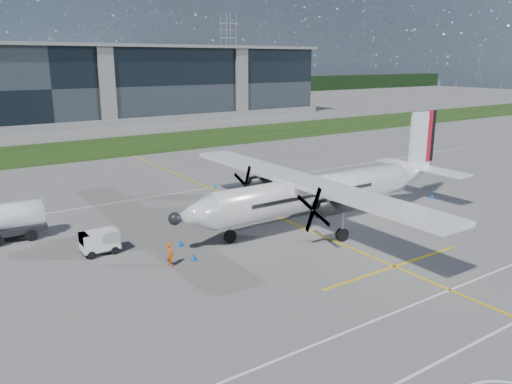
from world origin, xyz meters
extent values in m
plane|color=slate|center=(0.00, 40.00, 0.00)|extent=(400.00, 400.00, 0.00)
cube|color=#1D360E|center=(0.00, 48.00, 0.02)|extent=(400.00, 18.00, 0.04)
cube|color=black|center=(0.00, 80.00, 7.50)|extent=(120.00, 20.00, 15.00)
cube|color=yellow|center=(3.00, 10.00, 0.01)|extent=(0.20, 70.00, 0.01)
cube|color=white|center=(0.00, -14.00, 0.01)|extent=(90.00, 0.15, 0.01)
imported|color=#F25907|center=(-8.60, 2.01, 0.89)|extent=(0.58, 0.77, 1.79)
cone|color=blue|center=(-6.55, 4.78, 0.25)|extent=(0.36, 0.36, 0.50)
cone|color=blue|center=(18.32, 2.79, 0.25)|extent=(0.36, 0.36, 0.50)
cone|color=blue|center=(3.62, 17.69, 0.25)|extent=(0.36, 0.36, 0.50)
cone|color=blue|center=(-6.95, 1.99, 0.25)|extent=(0.36, 0.36, 0.50)
cone|color=blue|center=(-8.28, 3.01, 0.25)|extent=(0.36, 0.36, 0.50)
camera|label=1|loc=(-20.46, -25.17, 12.53)|focal=35.00mm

